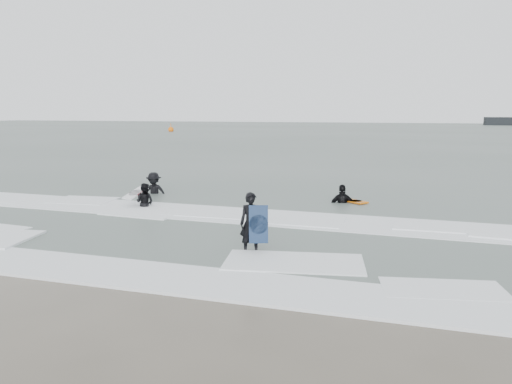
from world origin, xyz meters
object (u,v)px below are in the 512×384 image
(surfer_wading, at_px, (145,208))
(surfer_right_near, at_px, (342,204))
(buoy, at_px, (171,130))
(surfer_breaker, at_px, (154,195))
(surfer_centre, at_px, (251,253))

(surfer_wading, height_order, surfer_right_near, surfer_right_near)
(surfer_wading, relative_size, surfer_right_near, 0.78)
(surfer_right_near, xyz_separation_m, buoy, (-41.23, 62.91, 0.42))
(surfer_wading, height_order, surfer_breaker, surfer_breaker)
(surfer_wading, distance_m, surfer_right_near, 7.78)
(surfer_wading, distance_m, surfer_breaker, 2.99)
(surfer_wading, distance_m, buoy, 74.45)
(surfer_breaker, bearing_deg, surfer_centre, -59.13)
(surfer_centre, relative_size, surfer_breaker, 0.87)
(surfer_centre, height_order, surfer_breaker, surfer_breaker)
(surfer_centre, bearing_deg, surfer_breaker, 116.08)
(surfer_centre, bearing_deg, surfer_wading, 124.23)
(surfer_breaker, distance_m, buoy, 71.46)
(surfer_centre, relative_size, surfer_wading, 1.08)
(surfer_centre, height_order, surfer_wading, surfer_centre)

